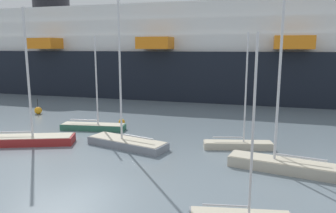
# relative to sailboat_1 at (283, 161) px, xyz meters

# --- Properties ---
(ground_plane) EXTENTS (600.00, 600.00, 0.00)m
(ground_plane) POSITION_rel_sailboat_1_xyz_m (-9.35, -5.69, -0.58)
(ground_plane) COLOR slate
(sailboat_1) EXTENTS (6.38, 2.67, 12.25)m
(sailboat_1) POSITION_rel_sailboat_1_xyz_m (0.00, 0.00, 0.00)
(sailboat_1) COLOR #BCB29E
(sailboat_1) RESTS_ON ground_plane
(sailboat_2) EXTENTS (4.99, 2.09, 8.13)m
(sailboat_2) POSITION_rel_sailboat_1_xyz_m (-2.71, 3.69, -0.18)
(sailboat_2) COLOR #BCB29E
(sailboat_2) RESTS_ON ground_plane
(sailboat_3) EXTENTS (5.73, 1.97, 8.06)m
(sailboat_3) POSITION_rel_sailboat_1_xyz_m (-15.25, 5.89, -0.18)
(sailboat_3) COLOR #2D6B51
(sailboat_3) RESTS_ON ground_plane
(sailboat_4) EXTENTS (6.34, 3.37, 11.74)m
(sailboat_4) POSITION_rel_sailboat_1_xyz_m (-10.53, 2.01, -0.08)
(sailboat_4) COLOR gray
(sailboat_4) RESTS_ON ground_plane
(sailboat_6) EXTENTS (7.23, 3.96, 9.90)m
(sailboat_6) POSITION_rel_sailboat_1_xyz_m (-18.11, 0.69, -0.10)
(sailboat_6) COLOR maroon
(sailboat_6) RESTS_ON ground_plane
(channel_buoy_0) EXTENTS (0.79, 0.79, 1.69)m
(channel_buoy_0) POSITION_rel_sailboat_1_xyz_m (-24.25, 10.51, -0.18)
(channel_buoy_0) COLOR orange
(channel_buoy_0) RESTS_ON ground_plane
(channel_buoy_2) EXTENTS (0.59, 0.59, 1.48)m
(channel_buoy_2) POSITION_rel_sailboat_1_xyz_m (-13.50, 8.08, -0.28)
(channel_buoy_2) COLOR orange
(channel_buoy_2) RESTS_ON ground_plane
(cruise_ship) EXTENTS (120.48, 21.49, 19.09)m
(cruise_ship) POSITION_rel_sailboat_1_xyz_m (-14.31, 30.48, 5.45)
(cruise_ship) COLOR black
(cruise_ship) RESTS_ON ground_plane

